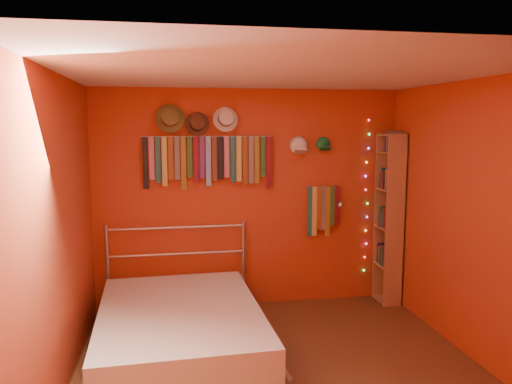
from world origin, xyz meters
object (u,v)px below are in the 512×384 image
tie_rack (209,159)px  reading_lamp (340,205)px  bookshelf (392,218)px  bed (180,329)px

tie_rack → reading_lamp: bearing=-5.8°
reading_lamp → bookshelf: bearing=-0.5°
bookshelf → bed: size_ratio=0.94×
reading_lamp → bed: (-1.85, -0.95, -0.95)m
reading_lamp → bed: size_ratio=0.13×
tie_rack → bookshelf: size_ratio=0.72×
bookshelf → reading_lamp: bearing=179.5°
bookshelf → bed: (-2.50, -0.94, -0.78)m
bookshelf → bed: bearing=-159.3°
reading_lamp → bed: 2.29m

